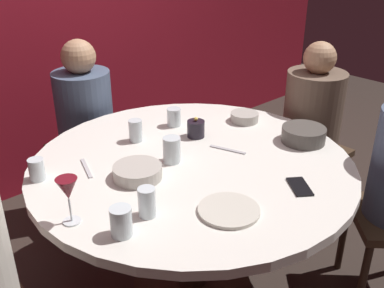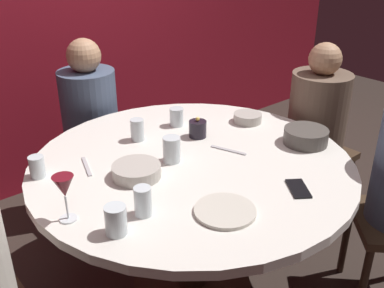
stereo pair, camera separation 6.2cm
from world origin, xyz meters
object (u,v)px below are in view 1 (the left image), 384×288
Objects in this scene: cell_phone at (300,187)px; cup_near_candle at (174,117)px; seated_diner_back at (84,111)px; candle_holder at (196,129)px; cup_center_front at (121,222)px; dinner_plate at (229,210)px; cup_far_edge at (172,150)px; cup_by_left_diner at (147,202)px; bowl_salad_center at (244,117)px; dining_table at (192,186)px; bowl_serving_large at (303,135)px; wine_glass at (68,191)px; bowl_small_white at (138,172)px; seated_diner_right at (313,114)px; cup_by_right_diner at (37,169)px; cup_beside_wine at (136,131)px.

cell_phone is 0.82m from cup_near_candle.
seated_diner_back reaches higher than candle_holder.
candle_holder is 0.83m from cup_center_front.
dinner_plate is 0.45m from cup_far_edge.
bowl_salad_center is at bearing 20.70° from cup_by_left_diner.
cell_phone is at bearing -17.93° from cup_center_front.
dining_table is 12.87× the size of cup_by_left_diner.
cup_near_candle is 0.85× the size of cup_by_left_diner.
cup_by_left_diner is at bearing 13.59° from cup_center_front.
cup_by_left_diner is (-0.92, -0.35, 0.03)m from bowl_salad_center.
cell_phone is 1.32× the size of cup_center_front.
seated_diner_back is 1.23m from cup_by_left_diner.
bowl_serving_large is at bearing 0.83° from cup_center_front.
dining_table is 8.21× the size of wine_glass.
candle_holder is 0.52m from bowl_serving_large.
bowl_serving_large is 2.22× the size of cup_near_candle.
seated_diner_back is at bearing 73.37° from bowl_small_white.
seated_diner_right is 1.52m from cup_center_front.
cup_by_left_diner reaches higher than cup_center_front.
bowl_serving_large is (0.70, 0.17, 0.03)m from dinner_plate.
cup_by_right_diner is (-1.54, 0.30, 0.09)m from seated_diner_right.
seated_diner_back is 1.31m from cup_center_front.
dining_table is at bearing -164.66° from bowl_salad_center.
cup_near_candle is 0.88× the size of cup_beside_wine.
bowl_serving_large is at bearing -111.01° from cell_phone.
cup_near_candle is at bearing 87.00° from candle_holder.
cell_phone is 1.47× the size of cup_near_candle.
cup_by_left_diner is 1.06× the size of cup_center_front.
bowl_small_white is 0.56m from cup_near_candle.
cup_near_candle is at bearing -56.64° from cell_phone.
seated_diner_right reaches higher than wine_glass.
wine_glass is 1.26× the size of cell_phone.
wine_glass is 0.83× the size of bowl_serving_large.
cup_by_left_diner is at bearing -159.30° from bowl_salad_center.
cup_center_front is at bearing -63.69° from wine_glass.
cup_by_right_diner is (-1.10, 0.16, 0.02)m from bowl_salad_center.
dining_table is 0.31m from candle_holder.
cup_beside_wine is at bearing -38.59° from cell_phone.
bowl_small_white is 2.16× the size of cup_near_candle.
bowl_serving_large is 1.23m from cup_by_right_diner.
seated_diner_right is at bearing 0.00° from dining_table.
bowl_small_white is 0.39m from cup_center_front.
cell_phone is 1.20× the size of cup_far_edge.
cup_far_edge reaches higher than cup_by_right_diner.
dinner_plate is 2.05× the size of cup_by_left_diner.
dinner_plate is 0.40m from cup_center_front.
seated_diner_back is at bearing 108.02° from cup_near_candle.
cup_far_edge is (-1.03, 0.05, 0.10)m from seated_diner_right.
wine_glass is 0.28m from cup_by_left_diner.
seated_diner_back is 9.59× the size of cup_far_edge.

